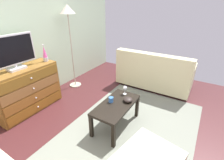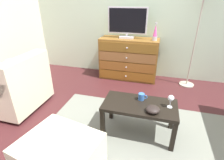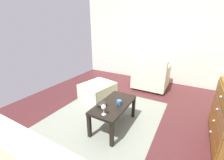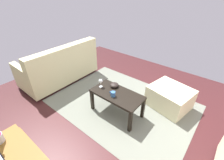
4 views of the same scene
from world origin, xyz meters
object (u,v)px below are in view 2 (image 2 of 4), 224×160
Objects in this scene: coffee_table at (139,108)px; wine_glass at (171,99)px; armchair at (16,87)px; mug at (142,97)px; tv at (127,22)px; lava_lamp at (155,33)px; ottoman at (61,157)px; dresser at (129,59)px; bowl_decorative at (153,109)px.

wine_glass is (0.34, 0.03, 0.18)m from coffee_table.
wine_glass is 0.18× the size of armchair.
coffee_table is 0.15m from mug.
tv is 0.58m from lava_lamp.
coffee_table is 1.03× the size of armchair.
lava_lamp is 2.56m from armchair.
mug is 0.13× the size of armchair.
tv is 2.32× the size of lava_lamp.
lava_lamp is at bearing 88.63° from mug.
coffee_table is 1.91m from armchair.
ottoman is at bearing -34.55° from armchair.
tv is at bearing 107.82° from mug.
dresser is 7.59× the size of bowl_decorative.
ottoman is (-0.15, -2.46, -0.96)m from tv.
tv is 0.89× the size of armchair.
mug is at bearing 52.90° from ottoman.
bowl_decorative is at bearing -6.08° from armchair.
tv is at bearing 86.60° from ottoman.
mug is (-0.04, -1.52, -0.51)m from lava_lamp.
bowl_decorative is at bearing -56.15° from mug.
tv is at bearing 106.63° from coffee_table.
lava_lamp is 0.38× the size of armchair.
bowl_decorative is 0.22× the size of ottoman.
bowl_decorative is (0.60, -1.79, 0.05)m from dresser.
dresser is 2.15m from armchair.
wine_glass is 1.32m from ottoman.
dresser is 10.33× the size of mug.
armchair reaches higher than wine_glass.
ottoman is (-0.66, -0.87, -0.28)m from mug.
wine_glass is at bearing -79.33° from lava_lamp.
bowl_decorative is (-0.19, -0.15, -0.08)m from wine_glass.
mug is at bearing 0.19° from armchair.
lava_lamp is at bearing 100.67° from wine_glass.
ottoman is at bearing -93.40° from tv.
ottoman is at bearing -94.82° from dresser.
mug reaches higher than bowl_decorative.
tv is 1.93m from coffee_table.
mug is 0.27m from bowl_decorative.
mug is (0.01, 0.10, 0.11)m from coffee_table.
lava_lamp reaches higher than ottoman.
lava_lamp is 1.69m from wine_glass.
lava_lamp reaches higher than dresser.
bowl_decorative is 1.07m from ottoman.
armchair is (-1.95, -1.53, -0.64)m from lava_lamp.
dresser is at bearing 104.98° from coffee_table.
armchair is at bearing -179.81° from mug.
armchair is at bearing -141.84° from lava_lamp.
ottoman is (-1.00, -0.79, -0.35)m from wine_glass.
coffee_table is at bearing -93.47° from mug.
armchair is at bearing -132.83° from dresser.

